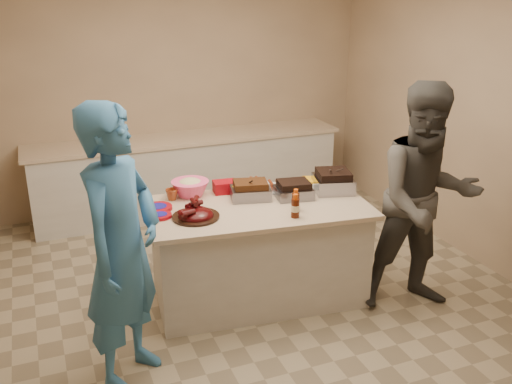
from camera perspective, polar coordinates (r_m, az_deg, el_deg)
name	(u,v)px	position (r m, az deg, el deg)	size (l,w,h in m)	color
room	(259,299)	(5.00, 0.28, -10.61)	(4.50, 5.00, 2.70)	tan
back_counter	(189,174)	(6.72, -6.76, 1.83)	(3.60, 0.64, 0.90)	beige
island	(258,296)	(5.04, 0.21, -10.38)	(1.80, 0.95, 0.85)	beige
rib_platter	(196,218)	(4.44, -6.03, -2.58)	(0.37, 0.37, 0.15)	#460608
pulled_pork_tray	(251,198)	(4.80, -0.55, -0.65)	(0.32, 0.25, 0.10)	#47230F
brisket_tray	(294,197)	(4.84, 3.77, -0.55)	(0.30, 0.25, 0.09)	black
roasting_pan	(333,191)	(5.02, 7.68, 0.10)	(0.32, 0.32, 0.13)	gray
coleslaw_bowl	(191,195)	(4.90, -6.56, -0.34)	(0.32, 0.32, 0.22)	#FF5088
sausage_plate	(265,189)	(5.02, 0.92, 0.29)	(0.33, 0.33, 0.06)	silver
mac_cheese_dish	(318,186)	(5.11, 6.20, 0.56)	(0.29, 0.21, 0.08)	#EFAC13
bbq_bottle_a	(295,217)	(4.44, 3.92, -2.52)	(0.06, 0.06, 0.19)	#411506
bbq_bottle_b	(295,210)	(4.57, 3.96, -1.85)	(0.06, 0.06, 0.18)	#411506
mustard_bottle	(235,197)	(4.83, -2.09, -0.53)	(0.05, 0.05, 0.13)	yellow
sauce_bowl	(240,195)	(4.87, -1.66, -0.34)	(0.15, 0.05, 0.15)	silver
plate_stack_large	(158,209)	(4.64, -9.77, -1.73)	(0.23, 0.23, 0.03)	maroon
plate_stack_small	(160,217)	(4.49, -9.55, -2.50)	(0.18, 0.18, 0.03)	maroon
plastic_cup	(172,200)	(4.83, -8.38, -0.78)	(0.10, 0.10, 0.10)	brown
basket_stack	(225,192)	(4.95, -3.10, -0.01)	(0.20, 0.15, 0.10)	maroon
guest_blue	(133,374)	(4.26, -12.17, -17.40)	(0.70, 1.93, 0.46)	teal
guest_gray	(414,302)	(5.13, 15.51, -10.55)	(0.91, 1.88, 0.71)	#4A4742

